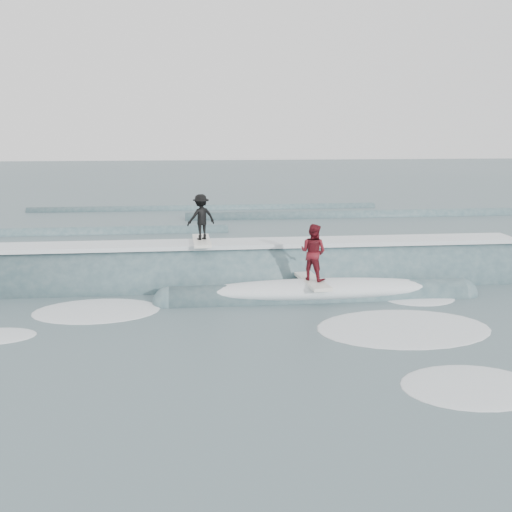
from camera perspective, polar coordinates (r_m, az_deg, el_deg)
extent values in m
plane|color=#3E545A|center=(15.14, 1.34, -6.82)|extent=(160.00, 160.00, 0.00)
cylinder|color=#344F58|center=(19.25, -0.31, -2.55)|extent=(19.20, 2.49, 2.49)
cylinder|color=#344F58|center=(17.44, 6.33, -4.25)|extent=(9.00, 1.00, 1.00)
sphere|color=#344F58|center=(17.07, -8.65, -4.69)|extent=(1.00, 1.00, 1.00)
sphere|color=#344F58|center=(18.90, 19.81, -3.61)|extent=(1.00, 1.00, 1.00)
cube|color=white|center=(18.95, -0.32, 1.29)|extent=(18.00, 1.30, 0.14)
ellipsoid|color=white|center=(17.35, 6.35, -3.30)|extent=(7.60, 1.30, 0.60)
cube|color=silver|center=(18.84, -5.46, 1.53)|extent=(0.61, 2.02, 0.10)
imported|color=black|center=(18.70, -5.51, 3.91)|extent=(1.10, 0.90, 1.48)
cube|color=silver|center=(17.24, 5.67, -2.53)|extent=(0.78, 2.05, 0.10)
imported|color=#5B1118|center=(17.03, 5.74, 0.39)|extent=(1.05, 1.02, 1.70)
ellipsoid|color=white|center=(16.82, -15.65, -5.30)|extent=(3.53, 2.41, 0.10)
ellipsoid|color=white|center=(15.33, 14.51, -6.99)|extent=(3.58, 2.44, 0.10)
ellipsoid|color=white|center=(18.10, 15.90, -4.04)|extent=(2.54, 1.73, 0.10)
ellipsoid|color=white|center=(12.46, 20.73, -12.11)|extent=(3.01, 2.06, 0.10)
cylinder|color=#344F58|center=(30.12, -24.23, 1.88)|extent=(22.00, 0.70, 0.70)
cylinder|color=#344F58|center=(34.16, 11.72, 3.89)|extent=(22.00, 0.80, 0.80)
cylinder|color=#344F58|center=(36.51, -5.05, 4.65)|extent=(22.00, 0.60, 0.60)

